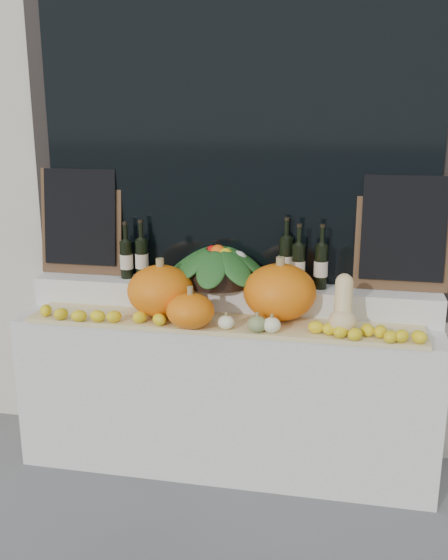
# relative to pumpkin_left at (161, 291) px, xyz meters

# --- Properties ---
(storefront_facade) EXTENTS (7.00, 0.94, 4.50)m
(storefront_facade) POSITION_rel_pumpkin_left_xyz_m (0.35, 0.80, 1.20)
(storefront_facade) COLOR beige
(storefront_facade) RESTS_ON ground
(display_sill) EXTENTS (2.30, 0.55, 0.88)m
(display_sill) POSITION_rel_pumpkin_left_xyz_m (0.35, 0.08, -0.60)
(display_sill) COLOR silver
(display_sill) RESTS_ON ground
(rear_tier) EXTENTS (2.30, 0.25, 0.16)m
(rear_tier) POSITION_rel_pumpkin_left_xyz_m (0.35, 0.23, -0.08)
(rear_tier) COLOR silver
(rear_tier) RESTS_ON display_sill
(straw_bedding) EXTENTS (2.10, 0.32, 0.02)m
(straw_bedding) POSITION_rel_pumpkin_left_xyz_m (0.35, -0.04, -0.15)
(straw_bedding) COLOR tan
(straw_bedding) RESTS_ON display_sill
(pumpkin_left) EXTENTS (0.43, 0.43, 0.28)m
(pumpkin_left) POSITION_rel_pumpkin_left_xyz_m (0.00, 0.00, 0.00)
(pumpkin_left) COLOR orange
(pumpkin_left) RESTS_ON straw_bedding
(pumpkin_right) EXTENTS (0.48, 0.48, 0.30)m
(pumpkin_right) POSITION_rel_pumpkin_left_xyz_m (0.64, 0.07, 0.01)
(pumpkin_right) COLOR orange
(pumpkin_right) RESTS_ON straw_bedding
(pumpkin_center) EXTENTS (0.32, 0.32, 0.18)m
(pumpkin_center) POSITION_rel_pumpkin_left_xyz_m (0.21, -0.16, -0.05)
(pumpkin_center) COLOR orange
(pumpkin_center) RESTS_ON straw_bedding
(butternut_squash) EXTENTS (0.14, 0.21, 0.29)m
(butternut_squash) POSITION_rel_pumpkin_left_xyz_m (0.97, -0.08, -0.02)
(butternut_squash) COLOR #E4C486
(butternut_squash) RESTS_ON straw_bedding
(decorative_gourds) EXTENTS (0.57, 0.14, 0.16)m
(decorative_gourds) POSITION_rel_pumpkin_left_xyz_m (0.35, -0.15, -0.09)
(decorative_gourds) COLOR #325A1B
(decorative_gourds) RESTS_ON straw_bedding
(lemon_heap) EXTENTS (2.20, 0.16, 0.06)m
(lemon_heap) POSITION_rel_pumpkin_left_xyz_m (0.35, -0.15, -0.11)
(lemon_heap) COLOR yellow
(lemon_heap) RESTS_ON straw_bedding
(produce_bowl) EXTENTS (0.61, 0.61, 0.23)m
(produce_bowl) POSITION_rel_pumpkin_left_xyz_m (0.27, 0.22, 0.11)
(produce_bowl) COLOR black
(produce_bowl) RESTS_ON rear_tier
(wine_bottle_far_left) EXTENTS (0.08, 0.08, 0.33)m
(wine_bottle_far_left) POSITION_rel_pumpkin_left_xyz_m (-0.27, 0.23, 0.11)
(wine_bottle_far_left) COLOR black
(wine_bottle_far_left) RESTS_ON rear_tier
(wine_bottle_near_left) EXTENTS (0.08, 0.08, 0.34)m
(wine_bottle_near_left) POSITION_rel_pumpkin_left_xyz_m (-0.18, 0.24, 0.12)
(wine_bottle_near_left) COLOR black
(wine_bottle_near_left) RESTS_ON rear_tier
(wine_bottle_tall) EXTENTS (0.08, 0.08, 0.38)m
(wine_bottle_tall) POSITION_rel_pumpkin_left_xyz_m (0.65, 0.27, 0.13)
(wine_bottle_tall) COLOR black
(wine_bottle_tall) RESTS_ON rear_tier
(wine_bottle_near_right) EXTENTS (0.08, 0.08, 0.36)m
(wine_bottle_near_right) POSITION_rel_pumpkin_left_xyz_m (0.72, 0.21, 0.12)
(wine_bottle_near_right) COLOR black
(wine_bottle_near_right) RESTS_ON rear_tier
(wine_bottle_far_right) EXTENTS (0.08, 0.08, 0.36)m
(wine_bottle_far_right) POSITION_rel_pumpkin_left_xyz_m (0.84, 0.23, 0.12)
(wine_bottle_far_right) COLOR black
(wine_bottle_far_right) RESTS_ON rear_tier
(chalkboard_left) EXTENTS (0.50, 0.10, 0.62)m
(chalkboard_left) POSITION_rel_pumpkin_left_xyz_m (-0.57, 0.30, 0.32)
(chalkboard_left) COLOR #4C331E
(chalkboard_left) RESTS_ON rear_tier
(chalkboard_right) EXTENTS (0.50, 0.10, 0.62)m
(chalkboard_right) POSITION_rel_pumpkin_left_xyz_m (1.27, 0.30, 0.32)
(chalkboard_right) COLOR #4C331E
(chalkboard_right) RESTS_ON rear_tier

